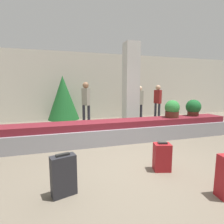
# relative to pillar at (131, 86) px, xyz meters

# --- Properties ---
(ground_plane) EXTENTS (18.00, 18.00, 0.00)m
(ground_plane) POSITION_rel_pillar_xyz_m (-1.21, -3.16, -1.60)
(ground_plane) COLOR #6B6051
(back_wall) EXTENTS (18.00, 0.06, 3.20)m
(back_wall) POSITION_rel_pillar_xyz_m (-1.21, 2.40, 0.00)
(back_wall) COLOR beige
(back_wall) RESTS_ON ground_plane
(carousel) EXTENTS (7.74, 0.79, 0.61)m
(carousel) POSITION_rel_pillar_xyz_m (-1.21, -1.56, -1.31)
(carousel) COLOR gray
(carousel) RESTS_ON ground_plane
(pillar) EXTENTS (0.52, 0.52, 3.20)m
(pillar) POSITION_rel_pillar_xyz_m (0.00, 0.00, 0.00)
(pillar) COLOR silver
(pillar) RESTS_ON ground_plane
(suitcase_1) EXTENTS (0.38, 0.25, 0.62)m
(suitcase_1) POSITION_rel_pillar_xyz_m (-2.60, -3.78, -1.30)
(suitcase_1) COLOR #232328
(suitcase_1) RESTS_ON ground_plane
(suitcase_3) EXTENTS (0.35, 0.29, 0.55)m
(suitcase_3) POSITION_rel_pillar_xyz_m (-0.82, -3.52, -1.34)
(suitcase_3) COLOR maroon
(suitcase_3) RESTS_ON ground_plane
(potted_plant_0) EXTENTS (0.48, 0.48, 0.54)m
(potted_plant_0) POSITION_rel_pillar_xyz_m (1.66, -1.45, -0.73)
(potted_plant_0) COLOR #4C2319
(potted_plant_0) RESTS_ON carousel
(potted_plant_1) EXTENTS (0.45, 0.45, 0.54)m
(potted_plant_1) POSITION_rel_pillar_xyz_m (0.76, -1.56, -0.73)
(potted_plant_1) COLOR #4C2319
(potted_plant_1) RESTS_ON carousel
(traveler_0) EXTENTS (0.33, 0.23, 1.62)m
(traveler_0) POSITION_rel_pillar_xyz_m (0.82, 0.96, -0.64)
(traveler_0) COLOR #282833
(traveler_0) RESTS_ON ground_plane
(traveler_1) EXTENTS (0.31, 0.37, 1.66)m
(traveler_1) POSITION_rel_pillar_xyz_m (1.83, 1.08, -0.61)
(traveler_1) COLOR #282833
(traveler_1) RESTS_ON ground_plane
(traveler_2) EXTENTS (0.33, 0.37, 1.76)m
(traveler_2) POSITION_rel_pillar_xyz_m (-1.62, 0.70, -0.54)
(traveler_2) COLOR #282833
(traveler_2) RESTS_ON ground_plane
(decorated_tree) EXTENTS (1.32, 1.32, 2.04)m
(decorated_tree) POSITION_rel_pillar_xyz_m (-2.47, 1.52, -0.49)
(decorated_tree) COLOR #4C331E
(decorated_tree) RESTS_ON ground_plane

